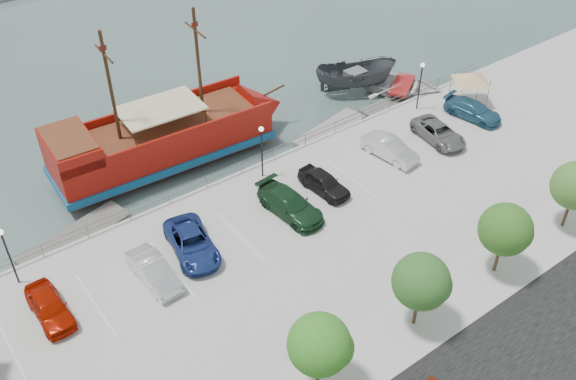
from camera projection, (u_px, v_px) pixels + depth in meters
ground at (317, 234)px, 43.82m from camera, size 160.00×160.00×0.00m
sidewalk at (426, 315)px, 36.90m from camera, size 100.00×4.00×0.05m
seawall_railing at (253, 162)px, 47.78m from camera, size 50.00×0.06×1.00m
pirate_ship at (179, 135)px, 49.59m from camera, size 19.79×6.42×12.38m
patrol_boat at (355, 79)px, 57.95m from camera, size 7.77×5.87×2.84m
speedboat at (402, 89)px, 57.93m from camera, size 8.07×8.68×1.46m
dock_west at (75, 238)px, 43.16m from camera, size 8.14×4.02×0.45m
dock_mid at (330, 130)px, 53.52m from camera, size 7.45×3.39×0.41m
dock_east at (394, 103)px, 56.97m from camera, size 6.92×2.30×0.39m
canopy_tent at (473, 73)px, 53.77m from camera, size 4.73×4.73×3.28m
lamp_post_left at (6, 247)px, 37.08m from camera, size 0.36×0.36×4.28m
lamp_post_mid at (262, 143)px, 45.46m from camera, size 0.36×0.36×4.28m
lamp_post_right at (421, 78)px, 52.91m from camera, size 0.36×0.36×4.28m
tree_c at (322, 345)px, 31.15m from camera, size 3.30×3.20×5.00m
tree_d at (424, 282)px, 34.41m from camera, size 3.30×3.20×5.00m
tree_e at (508, 230)px, 37.67m from camera, size 3.30×3.20×5.00m
parked_car_a at (49, 307)px, 36.38m from camera, size 1.82×4.42×1.50m
parked_car_b at (154, 271)px, 38.61m from camera, size 1.80×4.62×1.50m
parked_car_c at (192, 243)px, 40.53m from camera, size 3.43×5.75×1.50m
parked_car_d at (290, 204)px, 43.49m from camera, size 2.66×5.56×1.56m
parked_car_e at (324, 182)px, 45.47m from camera, size 2.06×4.39×1.45m
parked_car_f at (390, 149)px, 48.69m from camera, size 2.22×4.86×1.54m
parked_car_g at (439, 133)px, 50.55m from camera, size 2.86×5.18×1.37m
parked_car_h at (473, 110)px, 53.16m from camera, size 2.91×5.24×1.43m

